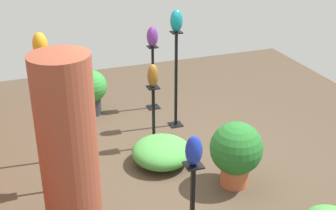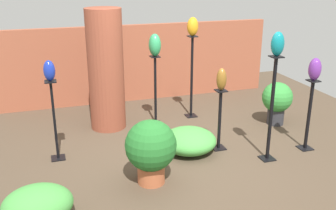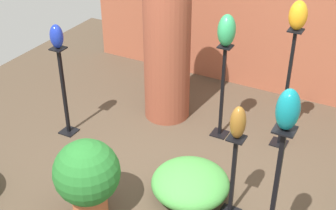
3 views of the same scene
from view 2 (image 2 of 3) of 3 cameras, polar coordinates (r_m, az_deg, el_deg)
The scene contains 19 objects.
ground_plane at distance 5.88m, azimuth 2.43°, elevation -7.35°, with size 8.00×8.00×0.00m, color #4C3D2D.
brick_wall_back at distance 8.13m, azimuth -4.24°, elevation 6.12°, with size 5.60×0.12×1.56m, color #9E5138.
brick_pillar at distance 6.65m, azimuth -9.00°, elevation 5.01°, with size 0.60×0.60×2.03m, color brown.
pedestal_amber at distance 7.16m, azimuth 3.44°, elevation 3.61°, with size 0.20×0.20×1.50m.
pedestal_violet at distance 6.26m, azimuth 19.72°, elevation -1.84°, with size 0.20×0.20×1.09m.
pedestal_cobalt at distance 5.80m, azimuth -16.10°, elevation -2.70°, with size 0.20×0.20×1.18m.
pedestal_teal at distance 5.68m, azimuth 14.73°, elevation -1.20°, with size 0.20×0.20×1.52m.
pedestal_bronze at distance 5.98m, azimuth 7.48°, elevation -2.57°, with size 0.20×0.20×0.94m.
pedestal_jade at distance 6.84m, azimuth -1.84°, elevation 1.67°, with size 0.20×0.20×1.23m.
art_vase_amber at distance 6.96m, azimuth 3.61°, elevation 11.31°, with size 0.20×0.19×0.33m, color orange.
art_vase_violet at distance 6.04m, azimuth 20.54°, elevation 4.89°, with size 0.18×0.18×0.33m, color #6B2D8C.
art_vase_cobalt at distance 5.56m, azimuth -16.85°, elevation 4.79°, with size 0.16×0.16×0.29m, color #192D9E.
art_vase_teal at distance 5.43m, azimuth 15.62°, elevation 8.53°, with size 0.17×0.18×0.33m, color #0F727A.
art_vase_bronze at distance 5.76m, azimuth 7.77°, elevation 3.72°, with size 0.15×0.15×0.33m, color brown.
art_vase_jade at distance 6.63m, azimuth -1.92°, elevation 8.70°, with size 0.21×0.23×0.38m, color #2D9356.
potted_plant_back_center at distance 4.99m, azimuth -2.51°, elevation -6.28°, with size 0.66×0.66×0.85m.
potted_plant_near_pillar at distance 7.13m, azimuth 15.55°, elevation 0.72°, with size 0.53×0.53×0.76m.
foliage_bed_east at distance 4.62m, azimuth -18.40°, elevation -13.58°, with size 0.77×0.61×0.41m, color #479942.
foliage_bed_west at distance 5.94m, azimuth 3.07°, elevation -5.18°, with size 0.83×0.82×0.35m, color #479942.
Camera 2 is at (-1.83, -4.92, 2.65)m, focal length 42.00 mm.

